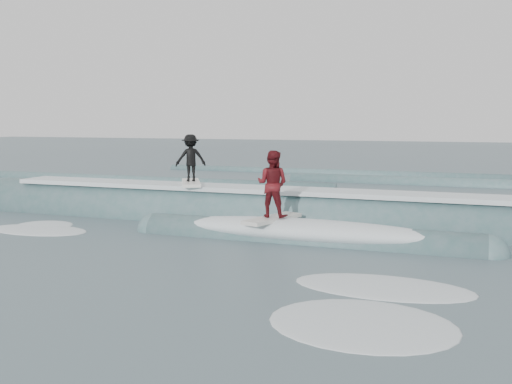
% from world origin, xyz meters
% --- Properties ---
extents(ground, '(160.00, 160.00, 0.00)m').
position_xyz_m(ground, '(0.00, 0.00, 0.00)').
color(ground, '#41535F').
rests_on(ground, ground).
extents(breaking_wave, '(22.31, 3.83, 2.11)m').
position_xyz_m(breaking_wave, '(0.27, 4.82, 0.05)').
color(breaking_wave, '#3C6465').
rests_on(breaking_wave, ground).
extents(surfer_black, '(1.44, 2.02, 1.61)m').
position_xyz_m(surfer_black, '(-2.61, 5.15, 1.89)').
color(surfer_black, white).
rests_on(surfer_black, ground).
extents(surfer_red, '(1.15, 2.07, 1.88)m').
position_xyz_m(surfer_red, '(0.91, 2.95, 1.41)').
color(surfer_red, silver).
rests_on(surfer_red, ground).
extents(whitewater, '(13.34, 6.97, 0.10)m').
position_xyz_m(whitewater, '(0.92, -0.43, 0.00)').
color(whitewater, silver).
rests_on(whitewater, ground).
extents(far_swells, '(40.74, 8.65, 0.80)m').
position_xyz_m(far_swells, '(-0.45, 17.65, 0.00)').
color(far_swells, '#3C6465').
rests_on(far_swells, ground).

